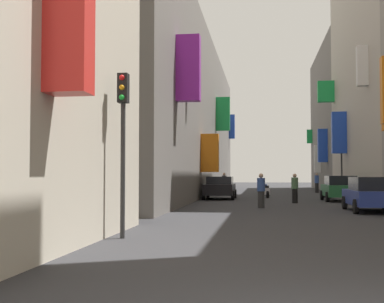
{
  "coord_description": "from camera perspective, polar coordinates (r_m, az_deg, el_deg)",
  "views": [
    {
      "loc": [
        -1.1,
        -5.16,
        1.61
      ],
      "look_at": [
        -4.8,
        22.21,
        2.84
      ],
      "focal_mm": 48.23,
      "sensor_mm": 36.0,
      "label": 1
    }
  ],
  "objects": [
    {
      "name": "parked_car_blue",
      "position": [
        23.62,
        19.21,
        -4.42
      ],
      "size": [
        1.97,
        4.4,
        1.5
      ],
      "color": "navy",
      "rests_on": "ground"
    },
    {
      "name": "pedestrian_near_left",
      "position": [
        41.05,
        3.58,
        -3.57
      ],
      "size": [
        0.53,
        0.53,
        1.75
      ],
      "color": "black",
      "rests_on": "ground"
    },
    {
      "name": "scooter_silver",
      "position": [
        36.42,
        14.68,
        -4.27
      ],
      "size": [
        0.61,
        1.92,
        1.13
      ],
      "color": "#ADADB2",
      "rests_on": "ground"
    },
    {
      "name": "pedestrian_crossing",
      "position": [
        25.05,
        7.65,
        -4.32
      ],
      "size": [
        0.4,
        0.4,
        1.66
      ],
      "color": "#2E2E2E",
      "rests_on": "ground"
    },
    {
      "name": "building_right_mid_c",
      "position": [
        56.58,
        16.93,
        3.42
      ],
      "size": [
        6.87,
        19.22,
        14.78
      ],
      "color": "slate",
      "rests_on": "ground"
    },
    {
      "name": "parked_car_black",
      "position": [
        33.85,
        3.11,
        -3.96
      ],
      "size": [
        2.02,
        4.2,
        1.47
      ],
      "color": "black",
      "rests_on": "ground"
    },
    {
      "name": "traffic_light_near_corner",
      "position": [
        13.21,
        -7.64,
        2.87
      ],
      "size": [
        0.26,
        0.34,
        4.18
      ],
      "color": "#2D2D2D",
      "rests_on": "ground"
    },
    {
      "name": "scooter_blue",
      "position": [
        48.78,
        7.88,
        -3.88
      ],
      "size": [
        0.69,
        1.74,
        1.13
      ],
      "color": "#2D4CAD",
      "rests_on": "ground"
    },
    {
      "name": "building_left_mid_b",
      "position": [
        42.61,
        -1.66,
        3.69
      ],
      "size": [
        7.2,
        46.72,
        12.49
      ],
      "color": "slate",
      "rests_on": "ground"
    },
    {
      "name": "pedestrian_near_right",
      "position": [
        46.57,
        13.64,
        -3.38
      ],
      "size": [
        0.53,
        0.53,
        1.75
      ],
      "color": "black",
      "rests_on": "ground"
    },
    {
      "name": "scooter_white",
      "position": [
        35.9,
        8.05,
        -4.36
      ],
      "size": [
        0.73,
        1.76,
        1.13
      ],
      "color": "silver",
      "rests_on": "ground"
    },
    {
      "name": "traffic_light_far_corner",
      "position": [
        38.83,
        16.2,
        -0.3
      ],
      "size": [
        0.26,
        0.34,
        4.52
      ],
      "color": "#2D2D2D",
      "rests_on": "ground"
    },
    {
      "name": "ground_plane",
      "position": [
        35.22,
        9.52,
        -5.14
      ],
      "size": [
        140.0,
        140.0,
        0.0
      ],
      "primitive_type": "plane",
      "color": "#2D2D30"
    },
    {
      "name": "pedestrian_mid_street",
      "position": [
        29.56,
        11.3,
        -4.03
      ],
      "size": [
        0.41,
        0.41,
        1.66
      ],
      "color": "black",
      "rests_on": "ground"
    },
    {
      "name": "parked_car_green",
      "position": [
        32.46,
        16.04,
        -3.89
      ],
      "size": [
        1.99,
        4.22,
        1.53
      ],
      "color": "#236638",
      "rests_on": "ground"
    }
  ]
}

